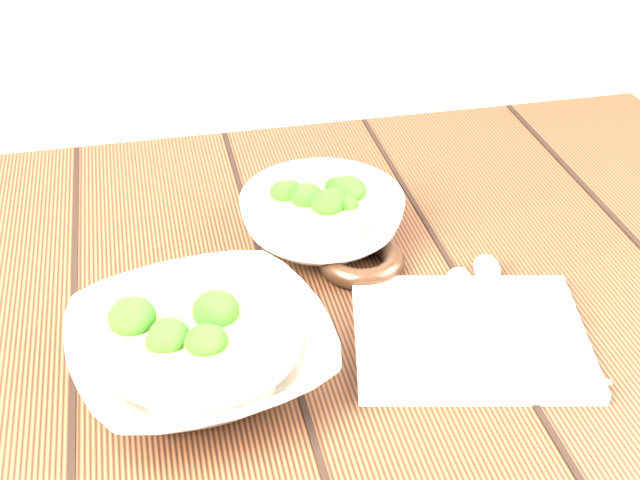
{
  "coord_description": "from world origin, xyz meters",
  "views": [
    {
      "loc": [
        -0.13,
        -0.72,
        1.3
      ],
      "look_at": [
        0.03,
        0.03,
        0.8
      ],
      "focal_mm": 50.0,
      "sensor_mm": 36.0,
      "label": 1
    }
  ],
  "objects_px": {
    "soup_bowl_back": "(322,217)",
    "napkin": "(470,336)",
    "soup_bowl_front": "(201,351)",
    "table": "(295,388)",
    "trivet": "(361,260)"
  },
  "relations": [
    {
      "from": "soup_bowl_front",
      "to": "napkin",
      "type": "relative_size",
      "value": 1.22
    },
    {
      "from": "table",
      "to": "trivet",
      "type": "bearing_deg",
      "value": 26.14
    },
    {
      "from": "soup_bowl_front",
      "to": "napkin",
      "type": "distance_m",
      "value": 0.26
    },
    {
      "from": "soup_bowl_front",
      "to": "trivet",
      "type": "height_order",
      "value": "soup_bowl_front"
    },
    {
      "from": "soup_bowl_back",
      "to": "trivet",
      "type": "bearing_deg",
      "value": -66.25
    },
    {
      "from": "soup_bowl_front",
      "to": "soup_bowl_back",
      "type": "bearing_deg",
      "value": 51.87
    },
    {
      "from": "table",
      "to": "napkin",
      "type": "bearing_deg",
      "value": -32.62
    },
    {
      "from": "soup_bowl_front",
      "to": "trivet",
      "type": "xyz_separation_m",
      "value": [
        0.18,
        0.13,
        -0.02
      ]
    },
    {
      "from": "table",
      "to": "soup_bowl_front",
      "type": "relative_size",
      "value": 4.45
    },
    {
      "from": "table",
      "to": "soup_bowl_front",
      "type": "bearing_deg",
      "value": -137.52
    },
    {
      "from": "soup_bowl_front",
      "to": "napkin",
      "type": "height_order",
      "value": "soup_bowl_front"
    },
    {
      "from": "soup_bowl_back",
      "to": "trivet",
      "type": "distance_m",
      "value": 0.07
    },
    {
      "from": "napkin",
      "to": "trivet",
      "type": "bearing_deg",
      "value": 129.79
    },
    {
      "from": "table",
      "to": "soup_bowl_back",
      "type": "bearing_deg",
      "value": 63.01
    },
    {
      "from": "soup_bowl_back",
      "to": "napkin",
      "type": "height_order",
      "value": "soup_bowl_back"
    }
  ]
}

